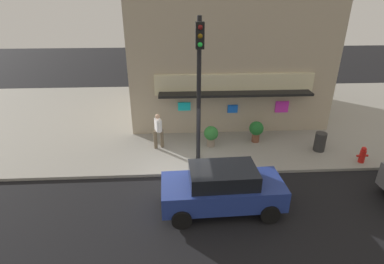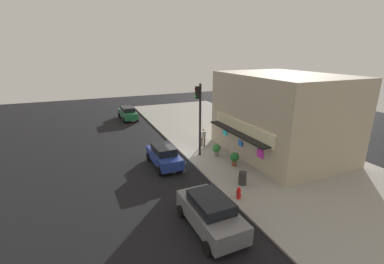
# 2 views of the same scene
# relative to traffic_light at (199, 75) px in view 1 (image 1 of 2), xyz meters

# --- Properties ---
(ground_plane) EXTENTS (64.61, 64.61, 0.00)m
(ground_plane) POSITION_rel_traffic_light_xyz_m (-0.89, -1.10, -3.90)
(ground_plane) COLOR black
(sidewalk) EXTENTS (43.08, 12.73, 0.13)m
(sidewalk) POSITION_rel_traffic_light_xyz_m (-0.89, 5.26, -3.84)
(sidewalk) COLOR gray
(sidewalk) RESTS_ON ground_plane
(corner_building) EXTENTS (10.34, 8.30, 6.63)m
(corner_building) POSITION_rel_traffic_light_xyz_m (1.97, 6.51, -0.47)
(corner_building) COLOR tan
(corner_building) RESTS_ON sidewalk
(traffic_light) EXTENTS (0.32, 0.58, 5.95)m
(traffic_light) POSITION_rel_traffic_light_xyz_m (0.00, 0.00, 0.00)
(traffic_light) COLOR black
(traffic_light) RESTS_ON sidewalk
(fire_hydrant) EXTENTS (0.49, 0.25, 0.74)m
(fire_hydrant) POSITION_rel_traffic_light_xyz_m (7.05, -0.61, -3.42)
(fire_hydrant) COLOR red
(fire_hydrant) RESTS_ON sidewalk
(trash_can) EXTENTS (0.51, 0.51, 0.88)m
(trash_can) POSITION_rel_traffic_light_xyz_m (5.68, 0.55, -3.34)
(trash_can) COLOR #2D2D2D
(trash_can) RESTS_ON sidewalk
(pedestrian) EXTENTS (0.50, 0.58, 1.70)m
(pedestrian) POSITION_rel_traffic_light_xyz_m (-1.78, 1.24, -2.84)
(pedestrian) COLOR brown
(pedestrian) RESTS_ON sidewalk
(potted_plant_by_doorway) EXTENTS (0.69, 0.69, 1.06)m
(potted_plant_by_doorway) POSITION_rel_traffic_light_xyz_m (2.95, 1.63, -3.14)
(potted_plant_by_doorway) COLOR brown
(potted_plant_by_doorway) RESTS_ON sidewalk
(potted_plant_by_window) EXTENTS (0.68, 0.68, 1.00)m
(potted_plant_by_window) POSITION_rel_traffic_light_xyz_m (0.70, 1.28, -3.18)
(potted_plant_by_window) COLOR gray
(potted_plant_by_window) RESTS_ON sidewalk
(parked_car_blue) EXTENTS (4.15, 2.03, 1.61)m
(parked_car_blue) POSITION_rel_traffic_light_xyz_m (0.57, -3.18, -3.07)
(parked_car_blue) COLOR navy
(parked_car_blue) RESTS_ON ground_plane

